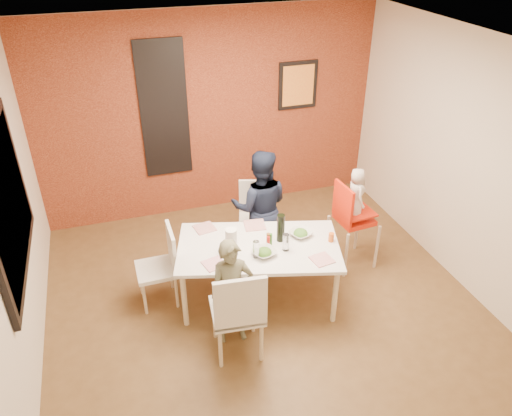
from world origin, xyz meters
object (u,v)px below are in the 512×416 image
object	(u,v)px
child_far	(260,207)
child_near	(232,293)
paper_towel_roll	(231,241)
dining_table	(259,251)
chair_near	(238,310)
chair_left	(163,262)
toddler	(356,194)
wine_bottle	(281,228)
chair_far	(256,212)
high_chair	(351,217)

from	to	relation	value
child_far	child_near	bearing A→B (deg)	78.40
child_near	paper_towel_roll	bearing A→B (deg)	79.02
dining_table	chair_near	distance (m)	0.85
chair_left	child_near	distance (m)	0.94
dining_table	toddler	xyz separation A→B (m)	(1.23, 0.28, 0.31)
toddler	dining_table	bearing A→B (deg)	107.04
chair_left	toddler	size ratio (longest dim) A/B	1.44
chair_left	child_far	distance (m)	1.30
child_near	wine_bottle	size ratio (longest dim) A/B	3.65
chair_left	chair_far	bearing A→B (deg)	117.76
wine_bottle	high_chair	bearing A→B (deg)	14.63
chair_far	dining_table	bearing A→B (deg)	-89.11
chair_near	high_chair	size ratio (longest dim) A/B	0.94
dining_table	chair_far	world-z (taller)	chair_far
wine_bottle	paper_towel_roll	bearing A→B (deg)	-176.31
chair_near	toddler	world-z (taller)	toddler
chair_left	high_chair	world-z (taller)	high_chair
chair_far	child_far	distance (m)	0.32
chair_far	child_far	bearing A→B (deg)	-78.60
child_far	toddler	distance (m)	1.10
child_near	paper_towel_roll	world-z (taller)	child_near
high_chair	child_near	world-z (taller)	child_near
paper_towel_roll	wine_bottle	bearing A→B (deg)	3.69
chair_near	child_near	bearing A→B (deg)	-86.22
dining_table	chair_left	distance (m)	1.01
high_chair	wine_bottle	world-z (taller)	high_chair
chair_near	paper_towel_roll	world-z (taller)	chair_near
high_chair	paper_towel_roll	world-z (taller)	high_chair
child_near	child_far	world-z (taller)	child_far
chair_far	child_near	size ratio (longest dim) A/B	0.78
wine_bottle	child_near	bearing A→B (deg)	-142.92
chair_far	child_near	distance (m)	1.59
chair_near	paper_towel_roll	bearing A→B (deg)	-94.94
chair_far	child_near	xyz separation A→B (m)	(-0.69, -1.43, 0.07)
high_chair	chair_near	bearing A→B (deg)	116.39
high_chair	child_far	xyz separation A→B (m)	(-0.95, 0.44, 0.06)
chair_far	child_far	xyz separation A→B (m)	(-0.02, -0.24, 0.21)
chair_near	chair_far	bearing A→B (deg)	-106.81
wine_bottle	paper_towel_roll	xyz separation A→B (m)	(-0.54, -0.03, -0.02)
chair_near	paper_towel_roll	distance (m)	0.78
child_far	dining_table	bearing A→B (deg)	88.39
chair_near	child_near	world-z (taller)	child_near
chair_far	toddler	bearing A→B (deg)	-17.87
dining_table	child_near	xyz separation A→B (m)	(-0.42, -0.48, -0.06)
paper_towel_roll	chair_near	bearing A→B (deg)	-100.86
child_far	paper_towel_roll	distance (m)	0.91
chair_near	toddler	size ratio (longest dim) A/B	1.65
toddler	wine_bottle	xyz separation A→B (m)	(-0.98, -0.25, -0.10)
chair_near	child_far	size ratio (longest dim) A/B	0.72
child_far	paper_towel_roll	world-z (taller)	child_far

